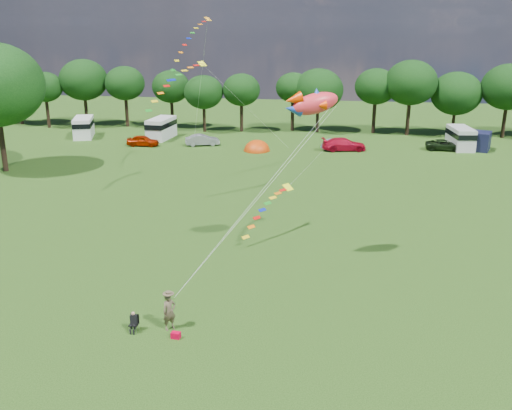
# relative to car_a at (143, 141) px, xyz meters

# --- Properties ---
(ground_plane) EXTENTS (180.00, 180.00, 0.00)m
(ground_plane) POSITION_rel_car_a_xyz_m (19.80, -42.38, -0.69)
(ground_plane) COLOR black
(ground_plane) RESTS_ON ground
(tree_line) EXTENTS (102.98, 10.98, 10.27)m
(tree_line) POSITION_rel_car_a_xyz_m (25.10, 12.61, 5.66)
(tree_line) COLOR black
(tree_line) RESTS_ON ground
(car_a) EXTENTS (4.18, 1.76, 1.38)m
(car_a) POSITION_rel_car_a_xyz_m (0.00, 0.00, 0.00)
(car_a) COLOR #961B00
(car_a) RESTS_ON ground
(car_b) EXTENTS (4.31, 2.76, 1.43)m
(car_b) POSITION_rel_car_a_xyz_m (7.44, 1.42, 0.02)
(car_b) COLOR gray
(car_b) RESTS_ON ground
(car_c) EXTENTS (5.51, 3.16, 1.56)m
(car_c) POSITION_rel_car_a_xyz_m (25.37, 1.11, 0.09)
(car_c) COLOR #BA0B26
(car_c) RESTS_ON ground
(car_d) EXTENTS (4.80, 2.35, 1.28)m
(car_d) POSITION_rel_car_a_xyz_m (37.68, 3.19, -0.05)
(car_d) COLOR black
(car_d) RESTS_ON ground
(campervan_a) EXTENTS (3.99, 5.99, 2.71)m
(campervan_a) POSITION_rel_car_a_xyz_m (-9.97, 4.42, 0.77)
(campervan_a) COLOR silver
(campervan_a) RESTS_ON ground
(campervan_b) EXTENTS (2.87, 5.85, 2.78)m
(campervan_b) POSITION_rel_car_a_xyz_m (0.86, 5.07, 0.81)
(campervan_b) COLOR silver
(campervan_b) RESTS_ON ground
(campervan_d) EXTENTS (2.93, 5.66, 2.66)m
(campervan_d) POSITION_rel_car_a_xyz_m (39.70, 4.46, 0.74)
(campervan_d) COLOR #B9B9BB
(campervan_d) RESTS_ON ground
(tent_orange) EXTENTS (3.29, 3.61, 2.58)m
(tent_orange) POSITION_rel_car_a_xyz_m (14.79, -0.53, -0.67)
(tent_orange) COLOR #C53C09
(tent_orange) RESTS_ON ground
(tent_greyblue) EXTENTS (3.02, 3.31, 2.25)m
(tent_greyblue) POSITION_rel_car_a_xyz_m (23.93, 2.69, -0.67)
(tent_greyblue) COLOR slate
(tent_greyblue) RESTS_ON ground
(awning_navy) EXTENTS (4.44, 4.02, 2.29)m
(awning_navy) POSITION_rel_car_a_xyz_m (41.26, 4.02, 0.46)
(awning_navy) COLOR black
(awning_navy) RESTS_ON ground
(kite_flyer) EXTENTS (0.86, 0.85, 2.00)m
(kite_flyer) POSITION_rel_car_a_xyz_m (16.67, -43.48, 0.31)
(kite_flyer) COLOR brown
(kite_flyer) RESTS_ON ground
(camp_chair) EXTENTS (0.47, 0.46, 1.13)m
(camp_chair) POSITION_rel_car_a_xyz_m (14.92, -43.96, -0.02)
(camp_chair) COLOR #99999E
(camp_chair) RESTS_ON ground
(kite_bag) EXTENTS (0.49, 0.35, 0.33)m
(kite_bag) POSITION_rel_car_a_xyz_m (17.22, -44.31, -0.53)
(kite_bag) COLOR #C10026
(kite_bag) RESTS_ON ground
(fish_kite) EXTENTS (3.66, 2.36, 1.93)m
(fish_kite) POSITION_rel_car_a_xyz_m (23.09, -33.88, 9.76)
(fish_kite) COLOR #F02C38
(fish_kite) RESTS_ON ground
(streamer_kite_a) EXTENTS (3.29, 5.65, 5.78)m
(streamer_kite_a) POSITION_rel_car_a_xyz_m (10.32, -13.15, 12.88)
(streamer_kite_a) COLOR #FBA220
(streamer_kite_a) RESTS_ON ground
(streamer_kite_b) EXTENTS (4.34, 4.80, 3.84)m
(streamer_kite_b) POSITION_rel_car_a_xyz_m (11.24, -20.89, 9.91)
(streamer_kite_b) COLOR #FFFC20
(streamer_kite_b) RESTS_ON ground
(streamer_kite_c) EXTENTS (3.24, 5.09, 2.84)m
(streamer_kite_c) POSITION_rel_car_a_xyz_m (20.14, -29.14, 1.81)
(streamer_kite_c) COLOR #F7FF19
(streamer_kite_c) RESTS_ON ground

